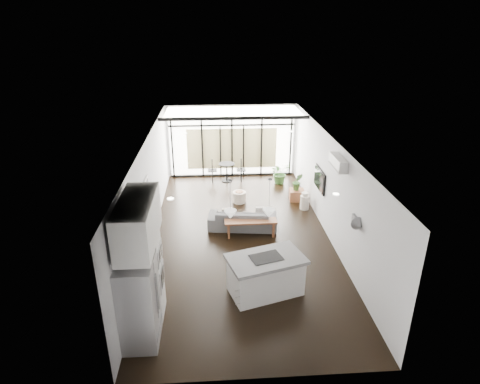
{
  "coord_description": "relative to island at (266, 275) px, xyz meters",
  "views": [
    {
      "loc": [
        -0.71,
        -10.07,
        5.71
      ],
      "look_at": [
        0.0,
        0.3,
        1.25
      ],
      "focal_mm": 30.0,
      "sensor_mm": 36.0,
      "label": 1
    }
  ],
  "objects": [
    {
      "name": "wall_right",
      "position": [
        2.12,
        2.61,
        0.94
      ],
      "size": [
        0.02,
        10.0,
        2.8
      ],
      "primitive_type": "cube",
      "color": "silver",
      "rests_on": "ground"
    },
    {
      "name": "floor",
      "position": [
        -0.38,
        2.61,
        -0.46
      ],
      "size": [
        5.0,
        10.0,
        0.0
      ],
      "primitive_type": "cube",
      "color": "black",
      "rests_on": "ground"
    },
    {
      "name": "island",
      "position": [
        0.0,
        0.0,
        0.0
      ],
      "size": [
        1.89,
        1.44,
        0.91
      ],
      "primitive_type": "cube",
      "rotation": [
        0.0,
        0.0,
        0.3
      ],
      "color": "silver",
      "rests_on": "floor"
    },
    {
      "name": "cooktop",
      "position": [
        0.0,
        0.0,
        0.46
      ],
      "size": [
        0.79,
        0.64,
        0.01
      ],
      "primitive_type": "cube",
      "rotation": [
        0.0,
        0.0,
        0.3
      ],
      "color": "black",
      "rests_on": "island"
    },
    {
      "name": "glazing",
      "position": [
        -0.38,
        7.49,
        0.94
      ],
      "size": [
        5.0,
        0.2,
        2.8
      ],
      "primitive_type": "cube",
      "color": "black",
      "rests_on": "ground"
    },
    {
      "name": "bistro_set",
      "position": [
        -0.61,
        6.92,
        -0.14
      ],
      "size": [
        1.34,
        0.54,
        0.64
      ],
      "primitive_type": "cube",
      "rotation": [
        0.0,
        0.0,
        -0.0
      ],
      "color": "black",
      "rests_on": "floor"
    },
    {
      "name": "pendant_left",
      "position": [
        -0.78,
        -0.04,
        1.56
      ],
      "size": [
        0.26,
        0.26,
        0.18
      ],
      "primitive_type": "cone",
      "color": "white",
      "rests_on": "ceiling"
    },
    {
      "name": "wall_back",
      "position": [
        -0.38,
        7.61,
        0.94
      ],
      "size": [
        5.0,
        0.02,
        2.8
      ],
      "primitive_type": "cube",
      "color": "silver",
      "rests_on": "ground"
    },
    {
      "name": "plant_crate",
      "position": [
        1.72,
        5.0,
        0.05
      ],
      "size": [
        0.37,
        0.63,
        0.28
      ],
      "primitive_type": "imported",
      "rotation": [
        0.0,
        0.0,
        -0.04
      ],
      "color": "#325C26",
      "rests_on": "crate"
    },
    {
      "name": "plant_tall",
      "position": [
        1.39,
        6.59,
        -0.14
      ],
      "size": [
        0.98,
        1.03,
        0.63
      ],
      "primitive_type": "imported",
      "rotation": [
        0.0,
        0.0,
        0.39
      ],
      "color": "#325C26",
      "rests_on": "floor"
    },
    {
      "name": "skylight",
      "position": [
        -0.38,
        6.61,
        2.31
      ],
      "size": [
        4.7,
        1.9,
        0.06
      ],
      "primitive_type": "cube",
      "color": "white",
      "rests_on": "ceiling"
    },
    {
      "name": "milk_can",
      "position": [
        1.84,
        4.27,
        -0.17
      ],
      "size": [
        0.33,
        0.33,
        0.58
      ],
      "primitive_type": "cylinder",
      "rotation": [
        0.0,
        0.0,
        0.14
      ],
      "color": "silver",
      "rests_on": "floor"
    },
    {
      "name": "neighbour_building",
      "position": [
        -0.38,
        7.56,
        0.64
      ],
      "size": [
        3.5,
        0.02,
        1.6
      ],
      "primitive_type": "cube",
      "color": "beige",
      "rests_on": "ground"
    },
    {
      "name": "console_bench",
      "position": [
        -0.09,
        2.62,
        -0.22
      ],
      "size": [
        1.5,
        0.38,
        0.48
      ],
      "primitive_type": "cube",
      "rotation": [
        0.0,
        0.0,
        0.0
      ],
      "color": "brown",
      "rests_on": "floor"
    },
    {
      "name": "pouf",
      "position": [
        -0.26,
        4.96,
        -0.27
      ],
      "size": [
        0.5,
        0.5,
        0.37
      ],
      "primitive_type": "cylinder",
      "rotation": [
        0.0,
        0.0,
        -0.09
      ],
      "color": "beige",
      "rests_on": "floor"
    },
    {
      "name": "pendant_right",
      "position": [
        0.02,
        -0.04,
        1.56
      ],
      "size": [
        0.26,
        0.26,
        0.18
      ],
      "primitive_type": "cone",
      "color": "white",
      "rests_on": "ceiling"
    },
    {
      "name": "fridge",
      "position": [
        -2.56,
        -1.34,
        0.42
      ],
      "size": [
        0.68,
        0.85,
        1.76
      ],
      "primitive_type": "cube",
      "color": "#9D9DA1",
      "rests_on": "floor"
    },
    {
      "name": "upper_cabinets",
      "position": [
        -2.5,
        -0.89,
        1.89
      ],
      "size": [
        0.62,
        1.75,
        0.86
      ],
      "primitive_type": "cube",
      "color": "silver",
      "rests_on": "wall_left"
    },
    {
      "name": "sofa",
      "position": [
        -0.29,
        3.13,
        -0.06
      ],
      "size": [
        2.08,
        0.83,
        0.79
      ],
      "primitive_type": "imported",
      "rotation": [
        0.0,
        0.0,
        3.02
      ],
      "color": "#49494C",
      "rests_on": "floor"
    },
    {
      "name": "ceiling",
      "position": [
        -0.38,
        2.61,
        2.34
      ],
      "size": [
        5.0,
        10.0,
        0.0
      ],
      "primitive_type": "cube",
      "color": "white",
      "rests_on": "ground"
    },
    {
      "name": "wall_left",
      "position": [
        -2.88,
        2.61,
        0.94
      ],
      "size": [
        0.02,
        10.0,
        2.8
      ],
      "primitive_type": "cube",
      "color": "silver",
      "rests_on": "ground"
    },
    {
      "name": "framed_art",
      "position": [
        -2.85,
        2.11,
        1.09
      ],
      "size": [
        0.04,
        0.7,
        0.9
      ],
      "primitive_type": "cube",
      "color": "black",
      "rests_on": "wall_left"
    },
    {
      "name": "ac_unit",
      "position": [
        2.0,
        1.81,
        1.99
      ],
      "size": [
        0.22,
        0.9,
        0.3
      ],
      "primitive_type": "cube",
      "color": "silver",
      "rests_on": "wall_right"
    },
    {
      "name": "wall_front",
      "position": [
        -0.38,
        -2.39,
        0.94
      ],
      "size": [
        5.0,
        0.02,
        2.8
      ],
      "primitive_type": "cube",
      "color": "silver",
      "rests_on": "ground"
    },
    {
      "name": "tv",
      "position": [
        2.08,
        3.61,
        0.84
      ],
      "size": [
        0.05,
        1.1,
        0.65
      ],
      "primitive_type": "cube",
      "color": "black",
      "rests_on": "wall_right"
    },
    {
      "name": "appliance_column",
      "position": [
        -2.55,
        -0.54,
        0.82
      ],
      "size": [
        0.66,
        0.69,
        2.55
      ],
      "primitive_type": "cube",
      "color": "silver",
      "rests_on": "floor"
    },
    {
      "name": "crate",
      "position": [
        1.72,
        5.0,
        -0.27
      ],
      "size": [
        0.54,
        0.54,
        0.37
      ],
      "primitive_type": "cube",
      "rotation": [
        0.0,
        0.0,
        -0.11
      ],
      "color": "brown",
      "rests_on": "floor"
    }
  ]
}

